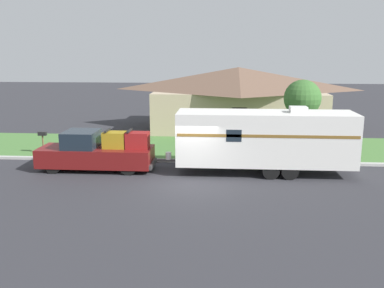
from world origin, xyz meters
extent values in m
plane|color=#2D2D33|center=(0.00, 0.00, 0.00)|extent=(120.00, 120.00, 0.00)
cube|color=#ADADA8|center=(0.00, 3.75, 0.07)|extent=(80.00, 0.30, 0.14)
cube|color=#477538|center=(0.00, 7.40, 0.01)|extent=(80.00, 7.00, 0.03)
cube|color=tan|center=(2.55, 14.31, 1.47)|extent=(12.31, 7.64, 2.95)
pyramid|color=brown|center=(2.55, 14.31, 3.80)|extent=(13.30, 8.25, 1.70)
cube|color=#4C3828|center=(2.55, 10.52, 1.05)|extent=(1.00, 0.06, 2.10)
cylinder|color=black|center=(-6.80, 1.17, 0.43)|extent=(0.86, 0.28, 0.86)
cylinder|color=black|center=(-6.80, 2.77, 0.43)|extent=(0.86, 0.28, 0.86)
cylinder|color=black|center=(-3.08, 1.17, 0.43)|extent=(0.86, 0.28, 0.86)
cylinder|color=black|center=(-3.08, 2.77, 0.43)|extent=(0.86, 0.28, 0.86)
cube|color=maroon|center=(-6.15, 1.97, 0.69)|extent=(3.11, 1.95, 0.91)
cube|color=#19232D|center=(-5.59, 1.97, 1.56)|extent=(1.62, 1.80, 0.83)
cube|color=maroon|center=(-3.33, 1.97, 0.69)|extent=(2.53, 1.95, 0.91)
cube|color=#333333|center=(-2.00, 1.97, 0.36)|extent=(0.12, 1.76, 0.20)
cube|color=olive|center=(-3.88, 1.97, 1.54)|extent=(1.15, 0.82, 0.80)
cube|color=black|center=(-4.25, 1.97, 2.02)|extent=(0.10, 0.90, 0.08)
cube|color=maroon|center=(-2.77, 1.97, 1.54)|extent=(1.15, 0.82, 0.80)
cube|color=black|center=(-3.14, 1.97, 2.02)|extent=(0.10, 0.90, 0.08)
cylinder|color=black|center=(3.72, 0.96, 0.40)|extent=(0.80, 0.22, 0.80)
cylinder|color=black|center=(3.72, 2.98, 0.40)|extent=(0.80, 0.22, 0.80)
cylinder|color=black|center=(4.60, 0.96, 0.40)|extent=(0.80, 0.22, 0.80)
cylinder|color=black|center=(4.60, 2.98, 0.40)|extent=(0.80, 0.22, 0.80)
cube|color=silver|center=(3.48, 1.97, 1.76)|extent=(8.45, 2.31, 2.51)
cube|color=brown|center=(3.48, 0.81, 2.07)|extent=(8.28, 0.01, 0.14)
cube|color=#383838|center=(-1.28, 1.97, 0.55)|extent=(1.06, 0.12, 0.10)
cylinder|color=silver|center=(-1.22, 1.97, 0.78)|extent=(0.28, 0.28, 0.36)
cube|color=silver|center=(5.00, 1.97, 3.16)|extent=(0.80, 0.68, 0.28)
cube|color=#19232D|center=(1.96, 0.81, 2.07)|extent=(0.70, 0.01, 0.56)
cylinder|color=brown|center=(-8.87, 4.90, 0.56)|extent=(0.09, 0.09, 1.11)
cube|color=black|center=(-8.87, 4.90, 1.22)|extent=(0.48, 0.20, 0.22)
cylinder|color=brown|center=(5.78, 5.40, 1.28)|extent=(0.24, 0.24, 2.55)
sphere|color=#38662D|center=(5.78, 5.40, 3.32)|extent=(2.04, 2.04, 2.04)
camera|label=1|loc=(1.46, -18.43, 5.91)|focal=40.00mm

